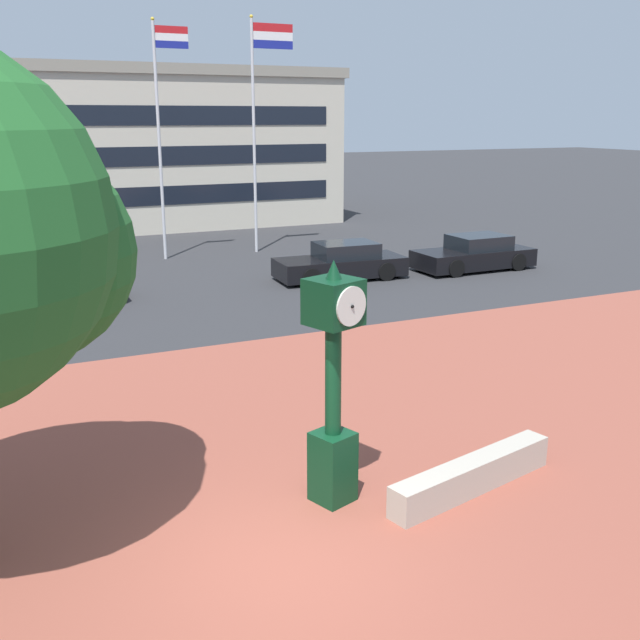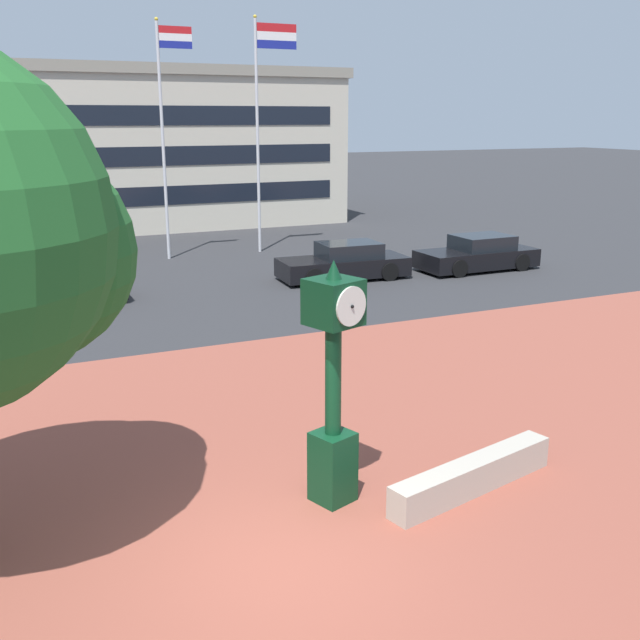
{
  "view_description": "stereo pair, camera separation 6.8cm",
  "coord_description": "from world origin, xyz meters",
  "px_view_note": "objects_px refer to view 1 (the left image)",
  "views": [
    {
      "loc": [
        -3.06,
        -7.78,
        5.52
      ],
      "look_at": [
        1.14,
        1.25,
        2.79
      ],
      "focal_mm": 41.77,
      "sensor_mm": 36.0,
      "label": 1
    },
    {
      "loc": [
        -3.0,
        -7.81,
        5.52
      ],
      "look_at": [
        1.14,
        1.25,
        2.79
      ],
      "focal_mm": 41.77,
      "sensor_mm": 36.0,
      "label": 2
    }
  ],
  "objects_px": {
    "flagpole_primary": "(161,126)",
    "flagpole_secondary": "(258,115)",
    "car_street_distant": "(474,254)",
    "civic_building": "(116,146)",
    "street_clock": "(333,386)",
    "car_street_mid": "(341,263)",
    "car_street_near": "(50,286)"
  },
  "relations": [
    {
      "from": "flagpole_primary",
      "to": "civic_building",
      "type": "bearing_deg",
      "value": 87.58
    },
    {
      "from": "car_street_mid",
      "to": "flagpole_secondary",
      "type": "xyz_separation_m",
      "value": [
        -0.61,
        6.39,
        4.99
      ]
    },
    {
      "from": "flagpole_secondary",
      "to": "civic_building",
      "type": "bearing_deg",
      "value": 104.64
    },
    {
      "from": "street_clock",
      "to": "flagpole_secondary",
      "type": "height_order",
      "value": "flagpole_secondary"
    },
    {
      "from": "flagpole_primary",
      "to": "civic_building",
      "type": "xyz_separation_m",
      "value": [
        0.55,
        13.08,
        -1.19
      ]
    },
    {
      "from": "street_clock",
      "to": "car_street_near",
      "type": "relative_size",
      "value": 0.85
    },
    {
      "from": "street_clock",
      "to": "civic_building",
      "type": "bearing_deg",
      "value": 65.79
    },
    {
      "from": "car_street_mid",
      "to": "car_street_near",
      "type": "bearing_deg",
      "value": 90.92
    },
    {
      "from": "civic_building",
      "to": "car_street_mid",
      "type": "bearing_deg",
      "value": -78.32
    },
    {
      "from": "street_clock",
      "to": "car_street_distant",
      "type": "xyz_separation_m",
      "value": [
        12.34,
        13.33,
        -1.24
      ]
    },
    {
      "from": "civic_building",
      "to": "flagpole_secondary",
      "type": "bearing_deg",
      "value": -75.36
    },
    {
      "from": "street_clock",
      "to": "civic_building",
      "type": "height_order",
      "value": "civic_building"
    },
    {
      "from": "car_street_mid",
      "to": "flagpole_secondary",
      "type": "relative_size",
      "value": 0.49
    },
    {
      "from": "car_street_distant",
      "to": "flagpole_primary",
      "type": "xyz_separation_m",
      "value": [
        -9.82,
        6.98,
        4.58
      ]
    },
    {
      "from": "car_street_distant",
      "to": "flagpole_secondary",
      "type": "height_order",
      "value": "flagpole_secondary"
    },
    {
      "from": "street_clock",
      "to": "flagpole_secondary",
      "type": "xyz_separation_m",
      "value": [
        6.49,
        20.31,
        3.76
      ]
    },
    {
      "from": "street_clock",
      "to": "car_street_distant",
      "type": "bearing_deg",
      "value": 28.26
    },
    {
      "from": "street_clock",
      "to": "car_street_distant",
      "type": "height_order",
      "value": "street_clock"
    },
    {
      "from": "car_street_mid",
      "to": "civic_building",
      "type": "xyz_separation_m",
      "value": [
        -4.03,
        19.47,
        3.39
      ]
    },
    {
      "from": "street_clock",
      "to": "car_street_mid",
      "type": "height_order",
      "value": "street_clock"
    },
    {
      "from": "car_street_mid",
      "to": "flagpole_primary",
      "type": "distance_m",
      "value": 9.1
    },
    {
      "from": "car_street_mid",
      "to": "car_street_distant",
      "type": "xyz_separation_m",
      "value": [
        5.24,
        -0.59,
        0.0
      ]
    },
    {
      "from": "car_street_distant",
      "to": "flagpole_secondary",
      "type": "distance_m",
      "value": 10.38
    },
    {
      "from": "flagpole_secondary",
      "to": "civic_building",
      "type": "relative_size",
      "value": 0.43
    },
    {
      "from": "car_street_distant",
      "to": "civic_building",
      "type": "height_order",
      "value": "civic_building"
    },
    {
      "from": "flagpole_primary",
      "to": "flagpole_secondary",
      "type": "relative_size",
      "value": 0.97
    },
    {
      "from": "car_street_near",
      "to": "civic_building",
      "type": "relative_size",
      "value": 0.2
    },
    {
      "from": "car_street_mid",
      "to": "civic_building",
      "type": "relative_size",
      "value": 0.21
    },
    {
      "from": "car_street_mid",
      "to": "civic_building",
      "type": "bearing_deg",
      "value": 15.1
    },
    {
      "from": "car_street_distant",
      "to": "civic_building",
      "type": "distance_m",
      "value": 22.35
    },
    {
      "from": "flagpole_secondary",
      "to": "street_clock",
      "type": "bearing_deg",
      "value": -107.73
    },
    {
      "from": "car_street_near",
      "to": "car_street_mid",
      "type": "height_order",
      "value": "same"
    }
  ]
}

